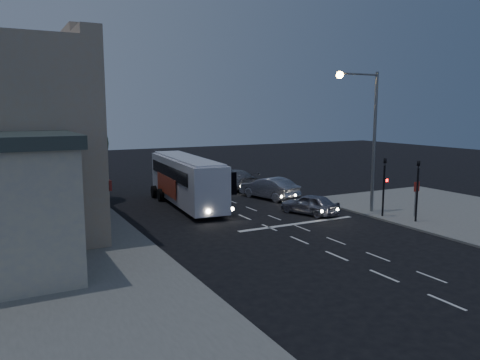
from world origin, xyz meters
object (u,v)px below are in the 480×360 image
car_sedan_b (231,179)px  streetlight (367,126)px  car_sedan_c (204,173)px  car_suv (310,204)px  car_sedan_a (269,188)px  regulatory_sign (416,193)px  traffic_signal_side (418,183)px  tour_bus (186,179)px  traffic_signal_main (384,180)px  street_tree (80,141)px

car_sedan_b → streetlight: 14.25m
car_sedan_c → streetlight: bearing=113.5°
car_suv → streetlight: (3.19, -1.60, 5.06)m
car_sedan_a → streetlight: streetlight is taller
car_sedan_c → regulatory_sign: size_ratio=2.50×
car_sedan_a → traffic_signal_side: (3.65, -10.85, 1.60)m
car_sedan_b → regulatory_sign: 16.29m
streetlight → tour_bus: bearing=138.7°
tour_bus → regulatory_sign: bearing=-38.6°
car_sedan_a → car_sedan_b: car_sedan_b is taller
regulatory_sign → streetlight: streetlight is taller
tour_bus → car_sedan_a: (6.50, -0.64, -1.04)m
car_suv → regulatory_sign: size_ratio=1.79×
traffic_signal_side → traffic_signal_main: bearing=109.5°
traffic_signal_main → car_sedan_c: bearing=101.0°
car_sedan_b → car_sedan_a: bearing=88.0°
car_sedan_a → traffic_signal_side: 11.55m
traffic_signal_main → street_tree: 21.38m
tour_bus → traffic_signal_main: traffic_signal_main is taller
tour_bus → traffic_signal_side: traffic_signal_side is taller
car_sedan_b → traffic_signal_main: size_ratio=1.40×
car_suv → traffic_signal_side: (4.14, -5.00, 1.75)m
car_sedan_c → car_suv: bearing=103.6°
car_sedan_c → traffic_signal_side: (4.48, -21.44, 1.65)m
car_sedan_c → traffic_signal_main: size_ratio=1.34×
car_sedan_a → car_sedan_b: bearing=-98.8°
traffic_signal_side → regulatory_sign: traffic_signal_side is taller
car_suv → tour_bus: bearing=-66.8°
car_sedan_c → streetlight: streetlight is taller
regulatory_sign → streetlight: (-1.96, 2.44, 4.14)m
car_suv → traffic_signal_main: traffic_signal_main is taller
tour_bus → traffic_signal_main: 13.42m
car_sedan_c → street_tree: (-12.03, -5.22, 3.73)m
traffic_signal_side → streetlight: (-0.96, 3.40, 3.31)m
car_sedan_a → car_sedan_b: 5.58m
car_sedan_c → regulatory_sign: regulatory_sign is taller
streetlight → street_tree: 20.19m
car_sedan_c → traffic_signal_side: 21.97m
car_sedan_a → car_sedan_c: (-0.83, 10.60, -0.06)m
traffic_signal_side → street_tree: bearing=135.5°
tour_bus → traffic_signal_side: bearing=-43.8°
traffic_signal_main → regulatory_sign: size_ratio=1.86×
regulatory_sign → street_tree: size_ratio=0.35×
streetlight → car_sedan_c: bearing=101.0°
car_sedan_b → street_tree: (-12.40, -0.18, 3.67)m
regulatory_sign → street_tree: street_tree is taller
traffic_signal_main → streetlight: 3.61m
car_suv → streetlight: 6.19m
car_sedan_a → traffic_signal_side: bearing=95.1°
traffic_signal_main → streetlight: (-0.26, 1.42, 3.31)m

